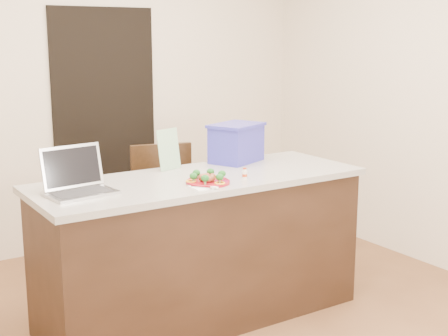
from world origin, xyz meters
TOP-DOWN VIEW (x-y plane):
  - ground at (0.00, 0.00)m, footprint 4.00×4.00m
  - room_shell at (0.00, 0.00)m, footprint 4.00×4.00m
  - doorway at (0.10, 1.98)m, footprint 0.90×0.02m
  - island at (0.00, 0.25)m, footprint 2.06×0.76m
  - plate at (-0.05, 0.07)m, footprint 0.26×0.26m
  - meatballs at (-0.06, 0.07)m, footprint 0.10×0.10m
  - broccoli at (-0.05, 0.07)m, footprint 0.22×0.21m
  - pepper_rings at (-0.05, 0.07)m, footprint 0.23×0.23m
  - napkin at (-0.13, 0.00)m, footprint 0.13×0.13m
  - fork at (-0.15, 0.01)m, footprint 0.08×0.16m
  - knife at (-0.10, -0.02)m, footprint 0.05×0.19m
  - yogurt_bottle at (0.20, 0.06)m, footprint 0.03×0.03m
  - laptop at (-0.77, 0.28)m, footprint 0.38×0.32m
  - leaflet at (-0.06, 0.54)m, footprint 0.19×0.10m
  - blue_box at (0.45, 0.52)m, footprint 0.44×0.39m
  - chair at (0.12, 0.89)m, footprint 0.54×0.54m

SIDE VIEW (x-z plane):
  - ground at x=0.00m, z-range 0.00..0.00m
  - island at x=0.00m, z-range 0.00..0.92m
  - chair at x=0.12m, z-range 0.07..1.07m
  - napkin at x=-0.13m, z-range 0.92..0.93m
  - fork at x=-0.15m, z-range 0.93..0.93m
  - knife at x=-0.10m, z-range 0.93..0.93m
  - plate at x=-0.05m, z-range 0.92..0.94m
  - pepper_rings at x=-0.05m, z-range 0.93..0.94m
  - yogurt_bottle at x=0.20m, z-range 0.91..0.98m
  - meatballs at x=-0.06m, z-range 0.94..0.97m
  - broccoli at x=-0.05m, z-range 0.95..0.99m
  - laptop at x=-0.77m, z-range 0.86..1.11m
  - doorway at x=0.10m, z-range 0.00..2.00m
  - leaflet at x=-0.06m, z-range 0.92..1.18m
  - blue_box at x=0.45m, z-range 0.92..1.18m
  - room_shell at x=0.00m, z-range -0.38..3.62m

